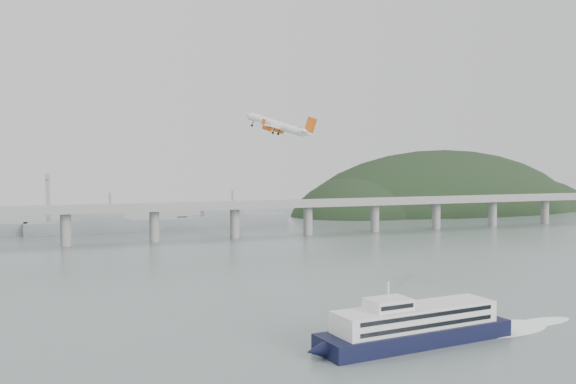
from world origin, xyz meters
name	(u,v)px	position (x,y,z in m)	size (l,w,h in m)	color
ground	(351,315)	(0.00, 0.00, 0.00)	(900.00, 900.00, 0.00)	slate
bridge	(202,211)	(-1.15, 200.00, 17.65)	(800.00, 22.00, 23.90)	gray
headland	(456,230)	(285.18, 331.75, -19.34)	(365.00, 155.00, 156.00)	black
ferry	(415,326)	(2.19, -32.50, 4.66)	(91.18, 21.96, 17.20)	black
airliner	(278,125)	(0.75, 68.60, 62.90)	(26.83, 28.37, 12.89)	white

